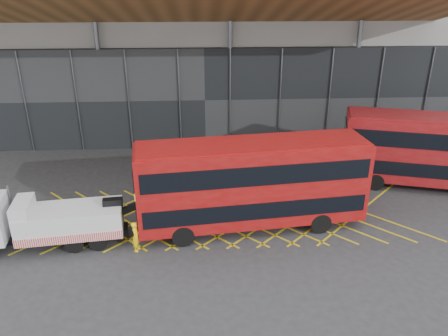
{
  "coord_description": "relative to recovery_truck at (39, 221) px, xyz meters",
  "views": [
    {
      "loc": [
        1.7,
        -22.67,
        13.11
      ],
      "look_at": [
        3.0,
        1.5,
        2.4
      ],
      "focal_mm": 35.0,
      "sensor_mm": 36.0,
      "label": 1
    }
  ],
  "objects": [
    {
      "name": "recovery_truck",
      "position": [
        0.0,
        0.0,
        0.0
      ],
      "size": [
        9.39,
        3.13,
        3.25
      ],
      "rotation": [
        0.0,
        0.0,
        0.12
      ],
      "color": "black",
      "rests_on": "ground_plane"
    },
    {
      "name": "bus_second",
      "position": [
        23.95,
        5.71,
        1.23
      ],
      "size": [
        12.38,
        5.96,
        4.93
      ],
      "rotation": [
        0.0,
        0.0,
        -0.27
      ],
      "color": "maroon",
      "rests_on": "ground_plane"
    },
    {
      "name": "bus_towed",
      "position": [
        11.17,
        1.37,
        1.32
      ],
      "size": [
        12.74,
        4.33,
        5.08
      ],
      "rotation": [
        0.0,
        0.0,
        0.12
      ],
      "color": "maroon",
      "rests_on": "ground_plane"
    },
    {
      "name": "construction_building",
      "position": [
        8.72,
        21.11,
        7.47
      ],
      "size": [
        55.0,
        23.97,
        18.0
      ],
      "color": "gray",
      "rests_on": "ground_plane"
    },
    {
      "name": "worker",
      "position": [
        5.0,
        -0.68,
        -0.68
      ],
      "size": [
        0.44,
        0.63,
        1.66
      ],
      "primitive_type": "imported",
      "rotation": [
        0.0,
        0.0,
        1.5
      ],
      "color": "yellow",
      "rests_on": "ground_plane"
    },
    {
      "name": "road_markings",
      "position": [
        10.0,
        2.72,
        -1.5
      ],
      "size": [
        23.16,
        7.16,
        0.01
      ],
      "color": "gold",
      "rests_on": "ground_plane"
    },
    {
      "name": "ground_plane",
      "position": [
        6.8,
        2.72,
        -1.5
      ],
      "size": [
        120.0,
        120.0,
        0.0
      ],
      "primitive_type": "plane",
      "color": "#2D2D30"
    }
  ]
}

